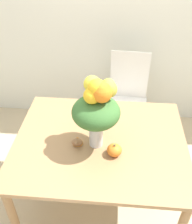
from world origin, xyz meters
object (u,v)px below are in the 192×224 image
object	(u,v)px
flower_vase	(97,108)
dining_chair_near_window	(127,99)
pumpkin	(114,150)
turkey_figurine	(77,141)

from	to	relation	value
flower_vase	dining_chair_near_window	distance (m)	1.13
pumpkin	turkey_figurine	distance (m)	0.28
flower_vase	pumpkin	world-z (taller)	flower_vase
turkey_figurine	pumpkin	bearing A→B (deg)	-15.88
flower_vase	dining_chair_near_window	world-z (taller)	flower_vase
pumpkin	dining_chair_near_window	world-z (taller)	dining_chair_near_window
flower_vase	turkey_figurine	size ratio (longest dim) A/B	5.19
flower_vase	pumpkin	xyz separation A→B (m)	(0.13, -0.10, -0.28)
pumpkin	turkey_figurine	size ratio (longest dim) A/B	0.99
pumpkin	dining_chair_near_window	bearing A→B (deg)	83.72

